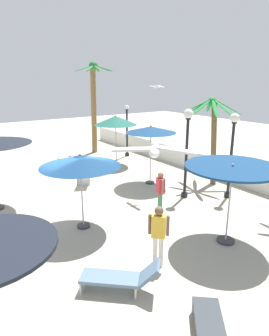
{
  "coord_description": "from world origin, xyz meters",
  "views": [
    {
      "loc": [
        9.69,
        -3.83,
        4.88
      ],
      "look_at": [
        0.0,
        2.81,
        1.4
      ],
      "focal_mm": 31.88,
      "sensor_mm": 36.0,
      "label": 1
    }
  ],
  "objects_px": {
    "patio_umbrella_5": "(151,130)",
    "lamp_post_3": "(127,129)",
    "lamp_post_0": "(232,146)",
    "guest_2": "(160,189)",
    "seagull_1": "(154,150)",
    "patio_umbrella_1": "(80,161)",
    "patio_umbrella_3": "(116,121)",
    "lounge_chair_2": "(120,277)",
    "patio_umbrella_4": "(232,171)",
    "lounge_chair_1": "(84,175)",
    "guest_1": "(159,230)",
    "lamp_post_1": "(187,142)",
    "palm_tree_3": "(94,98)",
    "palm_tree_2": "(213,127)",
    "seagull_0": "(157,87)",
    "lounge_chair_0": "(211,333)"
  },
  "relations": [
    {
      "from": "patio_umbrella_1",
      "to": "palm_tree_2",
      "type": "height_order",
      "value": "palm_tree_2"
    },
    {
      "from": "lamp_post_1",
      "to": "patio_umbrella_3",
      "type": "bearing_deg",
      "value": 177.34
    },
    {
      "from": "patio_umbrella_4",
      "to": "lamp_post_0",
      "type": "bearing_deg",
      "value": 128.16
    },
    {
      "from": "lounge_chair_2",
      "to": "palm_tree_2",
      "type": "bearing_deg",
      "value": 118.71
    },
    {
      "from": "lamp_post_0",
      "to": "guest_2",
      "type": "height_order",
      "value": "lamp_post_0"
    },
    {
      "from": "guest_2",
      "to": "seagull_1",
      "type": "bearing_deg",
      "value": -40.32
    },
    {
      "from": "lamp_post_3",
      "to": "lamp_post_0",
      "type": "bearing_deg",
      "value": -2.6
    },
    {
      "from": "lounge_chair_1",
      "to": "lounge_chair_2",
      "type": "height_order",
      "value": "lounge_chair_2"
    },
    {
      "from": "patio_umbrella_4",
      "to": "lounge_chair_2",
      "type": "bearing_deg",
      "value": -88.89
    },
    {
      "from": "patio_umbrella_4",
      "to": "guest_2",
      "type": "height_order",
      "value": "patio_umbrella_4"
    },
    {
      "from": "lamp_post_1",
      "to": "lounge_chair_2",
      "type": "distance_m",
      "value": 6.83
    },
    {
      "from": "lamp_post_3",
      "to": "lounge_chair_2",
      "type": "bearing_deg",
      "value": -33.77
    },
    {
      "from": "seagull_1",
      "to": "palm_tree_3",
      "type": "bearing_deg",
      "value": 155.22
    },
    {
      "from": "patio_umbrella_1",
      "to": "lamp_post_0",
      "type": "xyz_separation_m",
      "value": [
        1.01,
        6.33,
        -0.08
      ]
    },
    {
      "from": "patio_umbrella_5",
      "to": "seagull_0",
      "type": "bearing_deg",
      "value": -25.98
    },
    {
      "from": "lamp_post_1",
      "to": "patio_umbrella_1",
      "type": "bearing_deg",
      "value": -89.41
    },
    {
      "from": "patio_umbrella_1",
      "to": "lamp_post_1",
      "type": "xyz_separation_m",
      "value": [
        -0.05,
        4.79,
        0.07
      ]
    },
    {
      "from": "lounge_chair_2",
      "to": "patio_umbrella_3",
      "type": "bearing_deg",
      "value": 149.4
    },
    {
      "from": "lamp_post_1",
      "to": "lounge_chair_1",
      "type": "height_order",
      "value": "lamp_post_1"
    },
    {
      "from": "patio_umbrella_5",
      "to": "lamp_post_3",
      "type": "bearing_deg",
      "value": 158.41
    },
    {
      "from": "lounge_chair_1",
      "to": "guest_1",
      "type": "height_order",
      "value": "guest_1"
    },
    {
      "from": "seagull_0",
      "to": "lamp_post_3",
      "type": "bearing_deg",
      "value": 157.69
    },
    {
      "from": "seagull_0",
      "to": "seagull_1",
      "type": "relative_size",
      "value": 1.21
    },
    {
      "from": "lounge_chair_1",
      "to": "seagull_0",
      "type": "height_order",
      "value": "seagull_0"
    },
    {
      "from": "patio_umbrella_1",
      "to": "patio_umbrella_3",
      "type": "distance_m",
      "value": 8.04
    },
    {
      "from": "patio_umbrella_4",
      "to": "lounge_chair_2",
      "type": "height_order",
      "value": "patio_umbrella_4"
    },
    {
      "from": "palm_tree_3",
      "to": "lamp_post_3",
      "type": "height_order",
      "value": "palm_tree_3"
    },
    {
      "from": "patio_umbrella_1",
      "to": "patio_umbrella_3",
      "type": "xyz_separation_m",
      "value": [
        -6.23,
        5.08,
        0.26
      ]
    },
    {
      "from": "palm_tree_3",
      "to": "seagull_1",
      "type": "height_order",
      "value": "palm_tree_3"
    },
    {
      "from": "palm_tree_2",
      "to": "guest_2",
      "type": "bearing_deg",
      "value": -71.73
    },
    {
      "from": "palm_tree_3",
      "to": "lounge_chair_0",
      "type": "xyz_separation_m",
      "value": [
        15.48,
        -5.59,
        -3.34
      ]
    },
    {
      "from": "patio_umbrella_1",
      "to": "seagull_0",
      "type": "distance_m",
      "value": 4.9
    },
    {
      "from": "lamp_post_3",
      "to": "lamp_post_1",
      "type": "bearing_deg",
      "value": -14.39
    },
    {
      "from": "palm_tree_3",
      "to": "lounge_chair_1",
      "type": "bearing_deg",
      "value": -32.21
    },
    {
      "from": "patio_umbrella_1",
      "to": "lamp_post_0",
      "type": "distance_m",
      "value": 6.41
    },
    {
      "from": "patio_umbrella_4",
      "to": "patio_umbrella_5",
      "type": "relative_size",
      "value": 0.97
    },
    {
      "from": "seagull_0",
      "to": "palm_tree_3",
      "type": "bearing_deg",
      "value": 171.17
    },
    {
      "from": "patio_umbrella_4",
      "to": "lamp_post_3",
      "type": "height_order",
      "value": "lamp_post_3"
    },
    {
      "from": "patio_umbrella_1",
      "to": "guest_2",
      "type": "height_order",
      "value": "patio_umbrella_1"
    },
    {
      "from": "lamp_post_1",
      "to": "seagull_0",
      "type": "height_order",
      "value": "seagull_0"
    },
    {
      "from": "lounge_chair_1",
      "to": "lounge_chair_2",
      "type": "bearing_deg",
      "value": -19.3
    },
    {
      "from": "patio_umbrella_3",
      "to": "lounge_chair_2",
      "type": "relative_size",
      "value": 1.65
    },
    {
      "from": "patio_umbrella_3",
      "to": "palm_tree_3",
      "type": "distance_m",
      "value": 3.6
    },
    {
      "from": "lamp_post_3",
      "to": "lounge_chair_2",
      "type": "height_order",
      "value": "lamp_post_3"
    },
    {
      "from": "patio_umbrella_3",
      "to": "lounge_chair_0",
      "type": "relative_size",
      "value": 1.63
    },
    {
      "from": "lamp_post_1",
      "to": "seagull_1",
      "type": "distance_m",
      "value": 9.32
    },
    {
      "from": "lounge_chair_1",
      "to": "guest_2",
      "type": "distance_m",
      "value": 4.93
    },
    {
      "from": "palm_tree_2",
      "to": "lounge_chair_2",
      "type": "relative_size",
      "value": 2.32
    },
    {
      "from": "palm_tree_3",
      "to": "seagull_0",
      "type": "xyz_separation_m",
      "value": [
        8.34,
        -1.3,
        0.88
      ]
    },
    {
      "from": "patio_umbrella_5",
      "to": "guest_2",
      "type": "height_order",
      "value": "patio_umbrella_5"
    }
  ]
}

